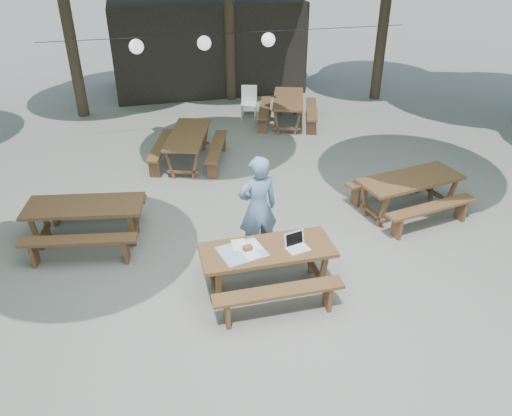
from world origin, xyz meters
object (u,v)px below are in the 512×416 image
Objects in this scene: woman at (258,208)px; plastic_chair at (249,109)px; main_picnic_table at (267,268)px; picnic_table_nw at (87,222)px.

plastic_chair is at bearing -108.64° from woman.
main_picnic_table is 2.22× the size of plastic_chair.
main_picnic_table is at bearing -27.17° from picnic_table_nw.
picnic_table_nw is at bearing -109.86° from plastic_chair.
picnic_table_nw is 3.07m from woman.
plastic_chair is (4.19, 5.53, -0.13)m from picnic_table_nw.
main_picnic_table is 7.69m from plastic_chair.
plastic_chair reaches higher than main_picnic_table.
main_picnic_table is 3.39m from picnic_table_nw.
woman is 6.82m from plastic_chair.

